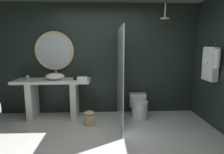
% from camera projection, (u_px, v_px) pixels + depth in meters
% --- Properties ---
extents(ground_plane, '(5.76, 5.76, 0.00)m').
position_uv_depth(ground_plane, '(98.00, 154.00, 2.88)').
color(ground_plane, silver).
extents(back_wall_panel, '(4.80, 0.10, 2.60)m').
position_uv_depth(back_wall_panel, '(100.00, 59.00, 4.54)').
color(back_wall_panel, '#1E2823').
rests_on(back_wall_panel, ground_plane).
extents(vanity_counter, '(1.67, 0.57, 0.88)m').
position_uv_depth(vanity_counter, '(53.00, 93.00, 4.27)').
color(vanity_counter, silver).
rests_on(vanity_counter, ground_plane).
extents(vessel_sink, '(0.41, 0.34, 0.18)m').
position_uv_depth(vessel_sink, '(55.00, 76.00, 4.17)').
color(vessel_sink, white).
rests_on(vessel_sink, vanity_counter).
extents(tumbler_cup, '(0.08, 0.08, 0.09)m').
position_uv_depth(tumbler_cup, '(27.00, 77.00, 4.22)').
color(tumbler_cup, silver).
rests_on(tumbler_cup, vanity_counter).
extents(tissue_box, '(0.14, 0.12, 0.07)m').
position_uv_depth(tissue_box, '(77.00, 78.00, 4.21)').
color(tissue_box, black).
rests_on(tissue_box, vanity_counter).
extents(round_wall_mirror, '(0.90, 0.05, 0.90)m').
position_uv_depth(round_wall_mirror, '(54.00, 51.00, 4.38)').
color(round_wall_mirror, '#D6B77F').
extents(shower_glass_panel, '(0.02, 1.39, 1.99)m').
position_uv_depth(shower_glass_panel, '(120.00, 77.00, 3.88)').
color(shower_glass_panel, silver).
rests_on(shower_glass_panel, ground_plane).
extents(rain_shower_head, '(0.18, 0.18, 0.32)m').
position_uv_depth(rain_shower_head, '(165.00, 17.00, 3.97)').
color(rain_shower_head, '#D6B77F').
extents(hanging_bathrobe, '(0.20, 0.54, 0.74)m').
position_uv_depth(hanging_bathrobe, '(210.00, 63.00, 3.75)').
color(hanging_bathrobe, '#D6B77F').
extents(toilet, '(0.38, 0.58, 0.51)m').
position_uv_depth(toilet, '(139.00, 106.00, 4.36)').
color(toilet, white).
rests_on(toilet, ground_plane).
extents(waste_bin, '(0.22, 0.22, 0.30)m').
position_uv_depth(waste_bin, '(90.00, 118.00, 3.91)').
color(waste_bin, '#D6B77F').
rests_on(waste_bin, ground_plane).
extents(folded_hand_towel, '(0.23, 0.19, 0.08)m').
position_uv_depth(folded_hand_towel, '(82.00, 79.00, 4.05)').
color(folded_hand_towel, white).
rests_on(folded_hand_towel, vanity_counter).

